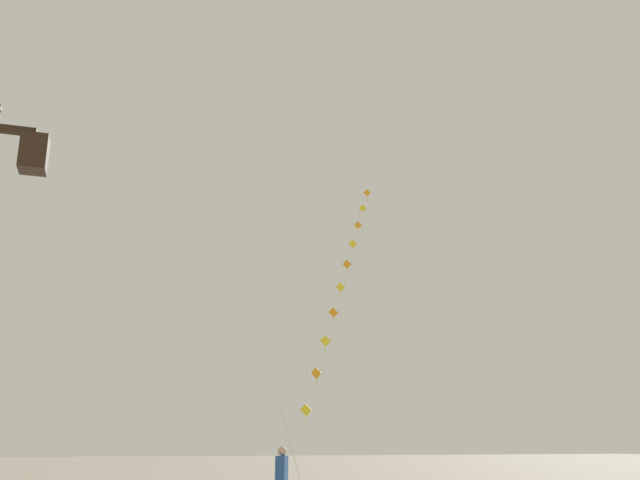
% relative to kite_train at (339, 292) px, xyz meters
% --- Properties ---
extents(kite_train, '(7.32, 11.92, 13.93)m').
position_rel_kite_train_xyz_m(kite_train, '(0.00, 0.00, 0.00)').
color(kite_train, brown).
rests_on(kite_train, ground_plane).
extents(kite_flyer, '(0.44, 0.61, 1.71)m').
position_rel_kite_train_xyz_m(kite_flyer, '(-3.96, -7.23, -6.49)').
color(kite_flyer, brown).
rests_on(kite_flyer, ground_plane).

